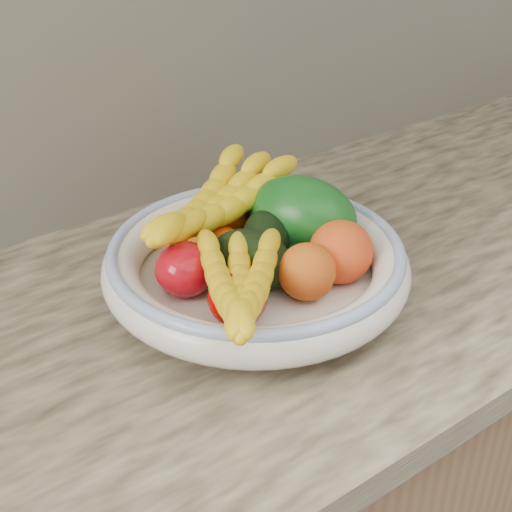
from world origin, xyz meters
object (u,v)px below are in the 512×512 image
object	(u,v)px
green_mango	(302,217)
banana_bunch_front	(239,293)
banana_bunch_back	(215,210)
fruit_bowl	(256,264)

from	to	relation	value
green_mango	banana_bunch_front	size ratio (longest dim) A/B	0.61
green_mango	banana_bunch_back	size ratio (longest dim) A/B	0.50
fruit_bowl	banana_bunch_front	xyz separation A→B (m)	(-0.08, -0.08, 0.03)
fruit_bowl	banana_bunch_back	distance (m)	0.10
fruit_bowl	banana_bunch_front	world-z (taller)	banana_bunch_front
green_mango	banana_bunch_front	world-z (taller)	green_mango
banana_bunch_back	banana_bunch_front	bearing A→B (deg)	-140.67
fruit_bowl	banana_bunch_front	size ratio (longest dim) A/B	1.52
fruit_bowl	banana_bunch_back	bearing A→B (deg)	90.82
green_mango	banana_bunch_front	distance (m)	0.21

